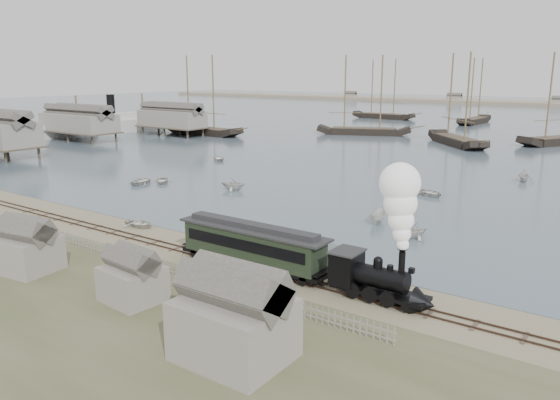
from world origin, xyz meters
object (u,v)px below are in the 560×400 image
Objects in this scene: beached_dinghy at (139,224)px; steamship at (111,113)px; passenger_coach at (252,244)px; locomotive at (392,243)px.

beached_dinghy is 95.40m from steamship.
locomotive is at bearing 0.00° from passenger_coach.
passenger_coach is 3.98× the size of beached_dinghy.
beached_dinghy is (-17.31, 2.91, -1.77)m from passenger_coach.
locomotive is at bearing -109.78° from steamship.
steamship reaches higher than passenger_coach.
steamship reaches higher than locomotive.
locomotive reaches higher than beached_dinghy.
locomotive is 121.68m from steamship.
passenger_coach is (-12.18, 0.00, -2.31)m from locomotive.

